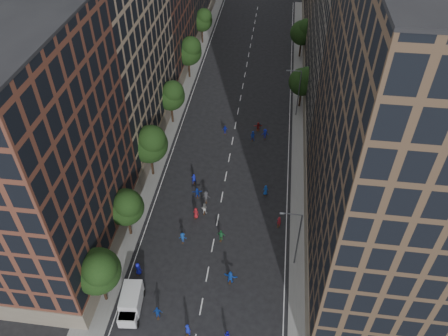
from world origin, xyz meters
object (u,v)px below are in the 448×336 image
Objects in this scene: streetlamp_far at (298,91)px; cargo_van at (131,303)px; skater_2 at (227,335)px; skater_0 at (138,269)px; streetlamp_near at (297,237)px; skater_1 at (188,330)px.

streetlamp_far is 45.82m from cargo_van.
skater_2 is (11.27, -2.11, -0.61)m from cargo_van.
skater_0 is (-0.58, 4.88, -0.42)m from cargo_van.
skater_0 is 13.77m from skater_2.
skater_1 is at bearing -135.60° from streetlamp_near.
streetlamp_far reaches higher than cargo_van.
streetlamp_far is at bearing 90.00° from streetlamp_near.
streetlamp_far is 44.76m from skater_2.
skater_2 is (4.33, 0.00, -0.19)m from skater_1.
cargo_van reaches higher than skater_1.
cargo_van reaches higher than skater_2.
streetlamp_far is 41.70m from skater_0.
streetlamp_near is 19.64m from skater_0.
streetlamp_far is 4.79× the size of skater_1.
streetlamp_near is 20.59m from cargo_van.
streetlamp_far is 6.04× the size of skater_2.
streetlamp_far is at bearing -81.08° from skater_1.
streetlamp_far is (0.00, 33.00, 0.00)m from streetlamp_near.
streetlamp_near is 6.04× the size of skater_2.
skater_1 is at bearing 152.62° from skater_0.
cargo_van is at bearing 11.99° from skater_2.
cargo_van is 3.35× the size of skater_2.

